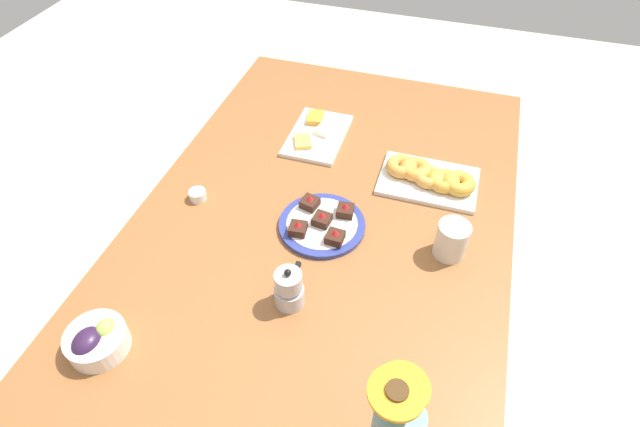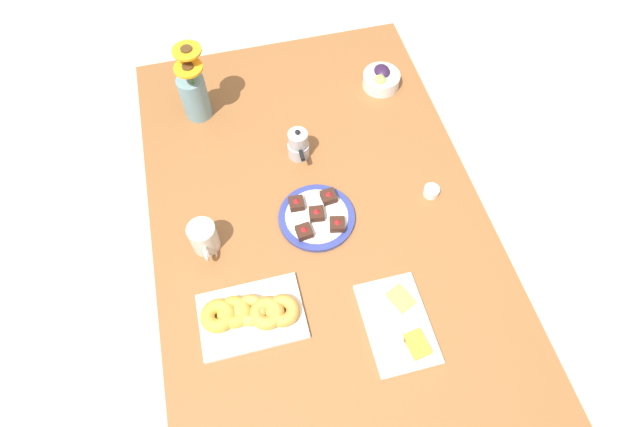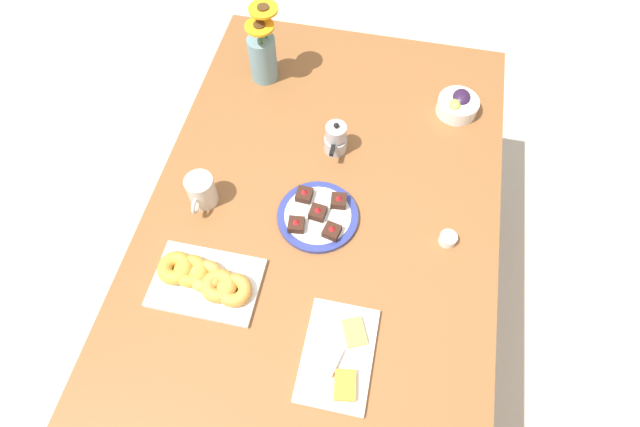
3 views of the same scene
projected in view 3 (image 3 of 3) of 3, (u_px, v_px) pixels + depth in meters
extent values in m
plane|color=beige|center=(320.00, 309.00, 2.05)|extent=(6.00, 6.00, 0.00)
cube|color=brown|center=(320.00, 224.00, 1.43)|extent=(1.60, 1.00, 0.04)
cube|color=brown|center=(259.00, 106.00, 2.15)|extent=(0.07, 0.07, 0.70)
cube|color=brown|center=(455.00, 137.00, 2.06)|extent=(0.07, 0.07, 0.70)
cylinder|color=beige|center=(202.00, 191.00, 1.41)|extent=(0.08, 0.08, 0.10)
cylinder|color=brown|center=(198.00, 182.00, 1.37)|extent=(0.07, 0.07, 0.00)
torus|color=beige|center=(195.00, 206.00, 1.38)|extent=(0.05, 0.01, 0.05)
cylinder|color=white|center=(457.00, 106.00, 1.60)|extent=(0.13, 0.13, 0.05)
ellipsoid|color=#2D1938|center=(461.00, 98.00, 1.59)|extent=(0.07, 0.06, 0.04)
ellipsoid|color=#9EC14C|center=(454.00, 106.00, 1.57)|extent=(0.05, 0.04, 0.04)
cube|color=white|center=(338.00, 355.00, 1.21)|extent=(0.26, 0.17, 0.01)
cube|color=#EFB74C|center=(354.00, 332.00, 1.23)|extent=(0.08, 0.07, 0.01)
cube|color=white|center=(328.00, 360.00, 1.19)|extent=(0.08, 0.06, 0.02)
cube|color=orange|center=(345.00, 385.00, 1.16)|extent=(0.08, 0.06, 0.02)
cube|color=white|center=(206.00, 283.00, 1.31)|extent=(0.19, 0.28, 0.01)
torus|color=gold|center=(176.00, 268.00, 1.30)|extent=(0.11, 0.11, 0.04)
torus|color=gold|center=(191.00, 271.00, 1.30)|extent=(0.11, 0.11, 0.04)
torus|color=gold|center=(206.00, 276.00, 1.29)|extent=(0.12, 0.12, 0.03)
torus|color=gold|center=(219.00, 286.00, 1.28)|extent=(0.11, 0.11, 0.04)
torus|color=gold|center=(234.00, 290.00, 1.27)|extent=(0.13, 0.13, 0.04)
cylinder|color=white|center=(448.00, 239.00, 1.37)|extent=(0.05, 0.05, 0.03)
cylinder|color=#C68923|center=(449.00, 237.00, 1.36)|extent=(0.04, 0.04, 0.01)
cylinder|color=navy|center=(318.00, 216.00, 1.41)|extent=(0.23, 0.23, 0.01)
cylinder|color=white|center=(318.00, 216.00, 1.41)|extent=(0.19, 0.19, 0.01)
cube|color=#381E14|center=(339.00, 201.00, 1.41)|extent=(0.05, 0.05, 0.02)
cone|color=red|center=(339.00, 197.00, 1.40)|extent=(0.02, 0.02, 0.01)
cube|color=#381E14|center=(332.00, 231.00, 1.36)|extent=(0.05, 0.05, 0.02)
cone|color=red|center=(332.00, 228.00, 1.35)|extent=(0.02, 0.02, 0.01)
cube|color=#381E14|center=(304.00, 195.00, 1.42)|extent=(0.05, 0.05, 0.02)
cone|color=red|center=(304.00, 191.00, 1.41)|extent=(0.02, 0.02, 0.01)
cube|color=#381E14|center=(296.00, 225.00, 1.37)|extent=(0.05, 0.05, 0.02)
cone|color=red|center=(296.00, 221.00, 1.36)|extent=(0.02, 0.02, 0.01)
cube|color=#381E14|center=(318.00, 213.00, 1.39)|extent=(0.05, 0.05, 0.02)
cone|color=red|center=(318.00, 209.00, 1.38)|extent=(0.02, 0.02, 0.01)
cylinder|color=#6B939E|center=(263.00, 58.00, 1.63)|extent=(0.09, 0.09, 0.16)
cylinder|color=#3D702D|center=(265.00, 24.00, 1.53)|extent=(0.01, 0.01, 0.10)
cylinder|color=orange|center=(263.00, 9.00, 1.48)|extent=(0.09, 0.09, 0.01)
cylinder|color=#472D14|center=(263.00, 7.00, 1.47)|extent=(0.04, 0.04, 0.01)
cylinder|color=#3D702D|center=(261.00, 36.00, 1.53)|extent=(0.01, 0.01, 0.06)
cylinder|color=orange|center=(259.00, 26.00, 1.50)|extent=(0.09, 0.09, 0.01)
cylinder|color=#472D14|center=(259.00, 25.00, 1.49)|extent=(0.04, 0.04, 0.01)
cylinder|color=#B7B7BC|center=(335.00, 144.00, 1.52)|extent=(0.07, 0.07, 0.05)
cylinder|color=#B7B7BC|center=(336.00, 138.00, 1.50)|extent=(0.05, 0.05, 0.01)
cylinder|color=#B7B7BC|center=(336.00, 132.00, 1.47)|extent=(0.06, 0.06, 0.04)
sphere|color=black|center=(336.00, 125.00, 1.45)|extent=(0.02, 0.02, 0.02)
cube|color=black|center=(332.00, 150.00, 1.46)|extent=(0.04, 0.01, 0.01)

